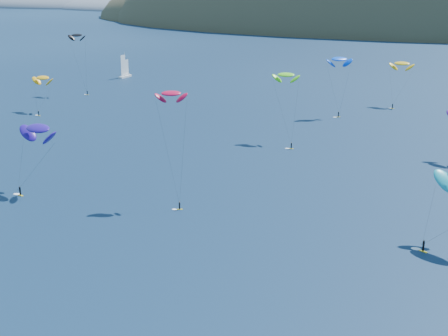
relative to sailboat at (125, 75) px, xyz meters
name	(u,v)px	position (x,y,z in m)	size (l,w,h in m)	color
island	(440,38)	(128.76, 342.98, -11.69)	(730.00, 300.00, 210.00)	#3D3526
headland	(82,7)	(-355.90, 530.70, -4.32)	(460.00, 250.00, 60.00)	slate
sailboat	(125,75)	(0.00, 0.00, 0.00)	(9.47, 8.17, 11.67)	silver
kitesurfer_1	(43,78)	(7.39, -71.34, 10.42)	(8.84, 10.74, 13.73)	gold
kitesurfer_3	(286,75)	(95.24, -79.57, 17.44)	(9.31, 13.07, 20.52)	gold
kitesurfer_4	(339,59)	(104.15, -43.75, 17.73)	(9.32, 8.22, 21.11)	gold
kitesurfer_9	(171,94)	(85.24, -135.64, 21.52)	(8.36, 9.63, 24.33)	gold
kitesurfer_10	(38,128)	(55.16, -140.16, 12.74)	(11.45, 10.39, 16.64)	gold
kitesurfer_11	(402,64)	(122.46, -19.44, 13.90)	(8.46, 10.41, 17.20)	gold
kitesurfer_12	(77,35)	(0.99, -38.50, 21.53)	(9.45, 5.37, 24.57)	gold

